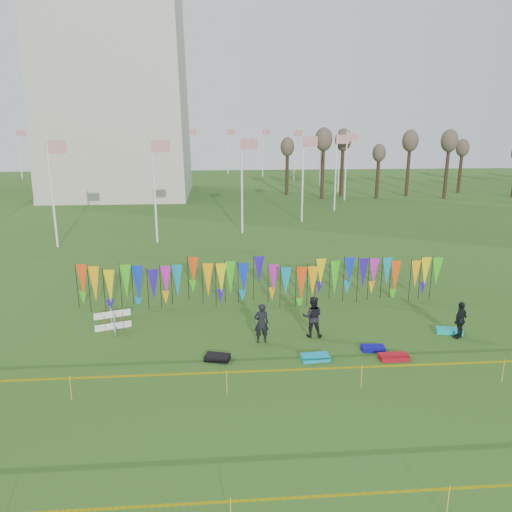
{
  "coord_description": "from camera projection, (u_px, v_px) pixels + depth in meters",
  "views": [
    {
      "loc": [
        -2.1,
        -17.15,
        9.04
      ],
      "look_at": [
        -0.26,
        6.0,
        2.77
      ],
      "focal_mm": 35.0,
      "sensor_mm": 36.0,
      "label": 1
    }
  ],
  "objects": [
    {
      "name": "tree_line",
      "position": [
        489.0,
        145.0,
        62.21
      ],
      "size": [
        53.92,
        1.92,
        7.84
      ],
      "color": "#36281B",
      "rests_on": "ground"
    },
    {
      "name": "kite_bag_teal",
      "position": [
        449.0,
        331.0,
        22.01
      ],
      "size": [
        1.19,
        0.78,
        0.21
      ],
      "primitive_type": "cube",
      "rotation": [
        0.0,
        0.0,
        -0.25
      ],
      "color": "#0DB8C2",
      "rests_on": "ground"
    },
    {
      "name": "person_right",
      "position": [
        460.0,
        320.0,
        21.35
      ],
      "size": [
        1.1,
        1.03,
        1.65
      ],
      "primitive_type": "imported",
      "rotation": [
        0.0,
        0.0,
        3.81
      ],
      "color": "black",
      "rests_on": "ground"
    },
    {
      "name": "kite_bag_blue",
      "position": [
        373.0,
        348.0,
        20.35
      ],
      "size": [
        0.96,
        0.55,
        0.19
      ],
      "primitive_type": "cube",
      "rotation": [
        0.0,
        0.0,
        -0.07
      ],
      "color": "#0D0995",
      "rests_on": "ground"
    },
    {
      "name": "caution_tape_near",
      "position": [
        275.0,
        371.0,
        17.05
      ],
      "size": [
        26.0,
        0.02,
        0.9
      ],
      "color": "#DFC704",
      "rests_on": "ground"
    },
    {
      "name": "box_kite",
      "position": [
        113.0,
        320.0,
        22.29
      ],
      "size": [
        0.81,
        0.81,
        0.9
      ],
      "rotation": [
        0.0,
        0.0,
        0.33
      ],
      "color": "red",
      "rests_on": "ground"
    },
    {
      "name": "kite_bag_red",
      "position": [
        394.0,
        357.0,
        19.58
      ],
      "size": [
        1.15,
        0.55,
        0.21
      ],
      "primitive_type": "cube",
      "rotation": [
        0.0,
        0.0,
        0.02
      ],
      "color": "red",
      "rests_on": "ground"
    },
    {
      "name": "caution_tape_far",
      "position": [
        306.0,
        499.0,
        11.3
      ],
      "size": [
        26.0,
        0.02,
        0.9
      ],
      "color": "#DFC704",
      "rests_on": "ground"
    },
    {
      "name": "flagpole_ring",
      "position": [
        122.0,
        163.0,
        63.1
      ],
      "size": [
        57.4,
        56.16,
        8.0
      ],
      "color": "white",
      "rests_on": "ground"
    },
    {
      "name": "kite_bag_turquoise",
      "position": [
        315.0,
        357.0,
        19.53
      ],
      "size": [
        1.14,
        0.64,
        0.22
      ],
      "primitive_type": "cube",
      "rotation": [
        0.0,
        0.0,
        0.09
      ],
      "color": "#0EA3D3",
      "rests_on": "ground"
    },
    {
      "name": "person_mid",
      "position": [
        312.0,
        317.0,
        21.49
      ],
      "size": [
        0.96,
        0.68,
        1.82
      ],
      "primitive_type": "imported",
      "rotation": [
        0.0,
        0.0,
        2.98
      ],
      "color": "black",
      "rests_on": "ground"
    },
    {
      "name": "person_left",
      "position": [
        261.0,
        323.0,
        20.92
      ],
      "size": [
        0.67,
        0.52,
        1.74
      ],
      "primitive_type": "imported",
      "rotation": [
        0.0,
        0.0,
        3.24
      ],
      "color": "black",
      "rests_on": "ground"
    },
    {
      "name": "banner_row",
      "position": [
        265.0,
        277.0,
        25.39
      ],
      "size": [
        18.64,
        0.64,
        2.25
      ],
      "color": "black",
      "rests_on": "ground"
    },
    {
      "name": "kite_bag_black",
      "position": [
        217.0,
        358.0,
        19.51
      ],
      "size": [
        1.07,
        0.79,
        0.22
      ],
      "primitive_type": "cube",
      "rotation": [
        0.0,
        0.0,
        -0.28
      ],
      "color": "black",
      "rests_on": "ground"
    },
    {
      "name": "ground",
      "position": [
        275.0,
        367.0,
        19.03
      ],
      "size": [
        160.0,
        160.0,
        0.0
      ],
      "primitive_type": "plane",
      "color": "#2B4B15",
      "rests_on": "ground"
    }
  ]
}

